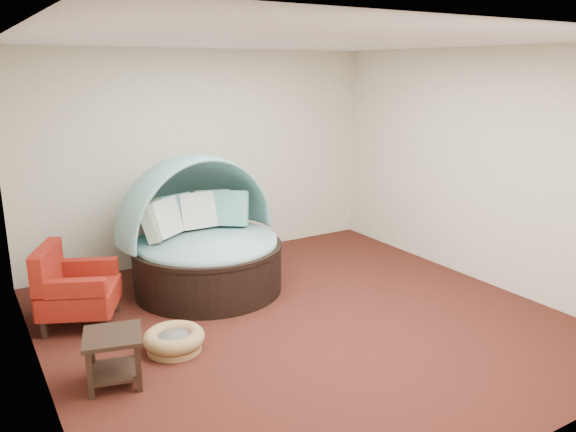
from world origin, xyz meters
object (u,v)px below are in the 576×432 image
canopy_daybed (202,228)px  pet_basket (174,340)px  red_armchair (74,289)px  side_table (114,352)px

canopy_daybed → pet_basket: size_ratio=2.69×
red_armchair → side_table: 1.34m
pet_basket → red_armchair: (-0.67, 1.05, 0.29)m
canopy_daybed → pet_basket: 1.69m
canopy_daybed → side_table: 2.22m
red_armchair → canopy_daybed: bearing=34.7°
side_table → canopy_daybed: bearing=47.4°
pet_basket → side_table: 0.70m
pet_basket → red_armchair: size_ratio=0.79×
red_armchair → side_table: red_armchair is taller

